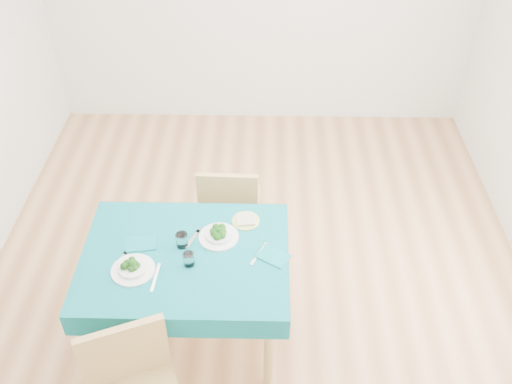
{
  "coord_description": "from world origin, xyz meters",
  "views": [
    {
      "loc": [
        0.06,
        -2.81,
        3.22
      ],
      "look_at": [
        0.0,
        0.0,
        0.85
      ],
      "focal_mm": 40.0,
      "sensor_mm": 36.0,
      "label": 1
    }
  ],
  "objects_px": {
    "chair_far": "(230,194)",
    "bowl_far": "(219,233)",
    "table": "(189,296)",
    "bowl_near": "(132,266)",
    "side_plate": "(246,221)"
  },
  "relations": [
    {
      "from": "table",
      "to": "side_plate",
      "type": "height_order",
      "value": "side_plate"
    },
    {
      "from": "bowl_far",
      "to": "table",
      "type": "bearing_deg",
      "value": -142.01
    },
    {
      "from": "chair_far",
      "to": "bowl_far",
      "type": "relative_size",
      "value": 4.27
    },
    {
      "from": "bowl_far",
      "to": "bowl_near",
      "type": "bearing_deg",
      "value": -149.29
    },
    {
      "from": "bowl_near",
      "to": "bowl_far",
      "type": "distance_m",
      "value": 0.55
    },
    {
      "from": "table",
      "to": "chair_far",
      "type": "relative_size",
      "value": 1.17
    },
    {
      "from": "bowl_near",
      "to": "bowl_far",
      "type": "height_order",
      "value": "bowl_near"
    },
    {
      "from": "table",
      "to": "chair_far",
      "type": "distance_m",
      "value": 0.88
    },
    {
      "from": "table",
      "to": "bowl_far",
      "type": "xyz_separation_m",
      "value": [
        0.19,
        0.15,
        0.42
      ]
    },
    {
      "from": "bowl_far",
      "to": "side_plate",
      "type": "height_order",
      "value": "bowl_far"
    },
    {
      "from": "bowl_near",
      "to": "chair_far",
      "type": "bearing_deg",
      "value": 62.8
    },
    {
      "from": "bowl_far",
      "to": "side_plate",
      "type": "xyz_separation_m",
      "value": [
        0.16,
        0.15,
        -0.03
      ]
    },
    {
      "from": "table",
      "to": "bowl_near",
      "type": "relative_size",
      "value": 4.85
    },
    {
      "from": "bowl_near",
      "to": "bowl_far",
      "type": "xyz_separation_m",
      "value": [
        0.47,
        0.28,
        -0.0
      ]
    },
    {
      "from": "table",
      "to": "bowl_near",
      "type": "distance_m",
      "value": 0.52
    }
  ]
}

